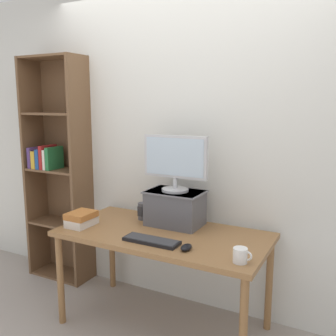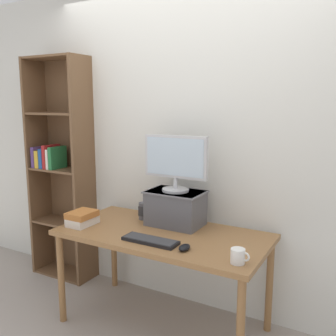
{
  "view_description": "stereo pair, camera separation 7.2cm",
  "coord_description": "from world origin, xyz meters",
  "px_view_note": "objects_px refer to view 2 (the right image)",
  "views": [
    {
      "loc": [
        1.22,
        -2.24,
        1.64
      ],
      "look_at": [
        -0.0,
        0.08,
        1.18
      ],
      "focal_mm": 40.0,
      "sensor_mm": 36.0,
      "label": 1
    },
    {
      "loc": [
        1.28,
        -2.2,
        1.64
      ],
      "look_at": [
        -0.0,
        0.08,
        1.18
      ],
      "focal_mm": 40.0,
      "sensor_mm": 36.0,
      "label": 2
    }
  ],
  "objects_px": {
    "book_stack": "(82,218)",
    "bookshelf_unit": "(61,168)",
    "desk": "(163,242)",
    "computer_mouse": "(184,248)",
    "computer_monitor": "(175,161)",
    "keyboard": "(150,240)",
    "desk_speaker": "(143,211)",
    "riser_box": "(175,207)",
    "coffee_mug": "(238,256)"
  },
  "relations": [
    {
      "from": "computer_mouse",
      "to": "desk_speaker",
      "type": "relative_size",
      "value": 0.77
    },
    {
      "from": "riser_box",
      "to": "book_stack",
      "type": "bearing_deg",
      "value": -150.27
    },
    {
      "from": "bookshelf_unit",
      "to": "computer_mouse",
      "type": "bearing_deg",
      "value": -18.55
    },
    {
      "from": "riser_box",
      "to": "coffee_mug",
      "type": "height_order",
      "value": "riser_box"
    },
    {
      "from": "riser_box",
      "to": "book_stack",
      "type": "xyz_separation_m",
      "value": [
        -0.61,
        -0.35,
        -0.08
      ]
    },
    {
      "from": "computer_monitor",
      "to": "desk_speaker",
      "type": "height_order",
      "value": "computer_monitor"
    },
    {
      "from": "coffee_mug",
      "to": "keyboard",
      "type": "bearing_deg",
      "value": 176.93
    },
    {
      "from": "bookshelf_unit",
      "to": "book_stack",
      "type": "relative_size",
      "value": 9.22
    },
    {
      "from": "computer_monitor",
      "to": "keyboard",
      "type": "bearing_deg",
      "value": -86.31
    },
    {
      "from": "desk_speaker",
      "to": "book_stack",
      "type": "bearing_deg",
      "value": -133.35
    },
    {
      "from": "computer_monitor",
      "to": "book_stack",
      "type": "bearing_deg",
      "value": -150.37
    },
    {
      "from": "book_stack",
      "to": "riser_box",
      "type": "bearing_deg",
      "value": 29.73
    },
    {
      "from": "desk",
      "to": "computer_mouse",
      "type": "bearing_deg",
      "value": -37.66
    },
    {
      "from": "desk",
      "to": "desk_speaker",
      "type": "distance_m",
      "value": 0.37
    },
    {
      "from": "desk",
      "to": "book_stack",
      "type": "height_order",
      "value": "book_stack"
    },
    {
      "from": "keyboard",
      "to": "computer_mouse",
      "type": "height_order",
      "value": "computer_mouse"
    },
    {
      "from": "riser_box",
      "to": "book_stack",
      "type": "distance_m",
      "value": 0.71
    },
    {
      "from": "bookshelf_unit",
      "to": "riser_box",
      "type": "xyz_separation_m",
      "value": [
        1.27,
        -0.11,
        -0.17
      ]
    },
    {
      "from": "desk",
      "to": "bookshelf_unit",
      "type": "bearing_deg",
      "value": 166.6
    },
    {
      "from": "riser_box",
      "to": "keyboard",
      "type": "bearing_deg",
      "value": -86.32
    },
    {
      "from": "computer_monitor",
      "to": "keyboard",
      "type": "height_order",
      "value": "computer_monitor"
    },
    {
      "from": "computer_monitor",
      "to": "computer_mouse",
      "type": "distance_m",
      "value": 0.69
    },
    {
      "from": "desk",
      "to": "keyboard",
      "type": "bearing_deg",
      "value": -83.15
    },
    {
      "from": "keyboard",
      "to": "coffee_mug",
      "type": "height_order",
      "value": "coffee_mug"
    },
    {
      "from": "desk",
      "to": "computer_mouse",
      "type": "height_order",
      "value": "computer_mouse"
    },
    {
      "from": "riser_box",
      "to": "coffee_mug",
      "type": "distance_m",
      "value": 0.78
    },
    {
      "from": "desk",
      "to": "coffee_mug",
      "type": "distance_m",
      "value": 0.69
    },
    {
      "from": "computer_monitor",
      "to": "keyboard",
      "type": "relative_size",
      "value": 1.31
    },
    {
      "from": "desk",
      "to": "riser_box",
      "type": "xyz_separation_m",
      "value": [
        -0.0,
        0.19,
        0.21
      ]
    },
    {
      "from": "riser_box",
      "to": "keyboard",
      "type": "distance_m",
      "value": 0.42
    },
    {
      "from": "bookshelf_unit",
      "to": "desk_speaker",
      "type": "distance_m",
      "value": 1.02
    },
    {
      "from": "keyboard",
      "to": "desk_speaker",
      "type": "relative_size",
      "value": 2.83
    },
    {
      "from": "riser_box",
      "to": "keyboard",
      "type": "height_order",
      "value": "riser_box"
    },
    {
      "from": "book_stack",
      "to": "computer_mouse",
      "type": "bearing_deg",
      "value": -3.86
    },
    {
      "from": "desk",
      "to": "riser_box",
      "type": "bearing_deg",
      "value": 90.18
    },
    {
      "from": "riser_box",
      "to": "computer_mouse",
      "type": "bearing_deg",
      "value": -55.17
    },
    {
      "from": "coffee_mug",
      "to": "desk_speaker",
      "type": "xyz_separation_m",
      "value": [
        -0.93,
        0.43,
        0.02
      ]
    },
    {
      "from": "computer_monitor",
      "to": "computer_mouse",
      "type": "relative_size",
      "value": 4.84
    },
    {
      "from": "bookshelf_unit",
      "to": "computer_mouse",
      "type": "xyz_separation_m",
      "value": [
        1.56,
        -0.52,
        -0.29
      ]
    },
    {
      "from": "coffee_mug",
      "to": "desk",
      "type": "bearing_deg",
      "value": 159.41
    },
    {
      "from": "desk",
      "to": "keyboard",
      "type": "distance_m",
      "value": 0.23
    },
    {
      "from": "desk",
      "to": "riser_box",
      "type": "relative_size",
      "value": 3.5
    },
    {
      "from": "riser_box",
      "to": "keyboard",
      "type": "relative_size",
      "value": 1.11
    },
    {
      "from": "riser_box",
      "to": "computer_monitor",
      "type": "xyz_separation_m",
      "value": [
        0.0,
        -0.0,
        0.35
      ]
    },
    {
      "from": "computer_mouse",
      "to": "desk_speaker",
      "type": "bearing_deg",
      "value": 144.66
    },
    {
      "from": "riser_box",
      "to": "computer_monitor",
      "type": "bearing_deg",
      "value": -90.0
    },
    {
      "from": "book_stack",
      "to": "bookshelf_unit",
      "type": "bearing_deg",
      "value": 145.06
    },
    {
      "from": "book_stack",
      "to": "desk_speaker",
      "type": "bearing_deg",
      "value": 46.65
    },
    {
      "from": "bookshelf_unit",
      "to": "keyboard",
      "type": "relative_size",
      "value": 5.32
    },
    {
      "from": "bookshelf_unit",
      "to": "desk_speaker",
      "type": "relative_size",
      "value": 15.07
    }
  ]
}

